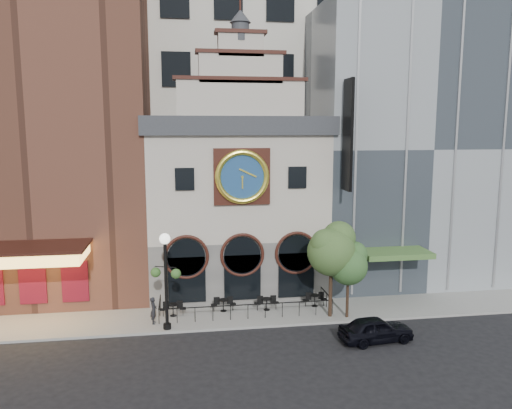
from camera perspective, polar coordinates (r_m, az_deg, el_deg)
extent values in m
plane|color=black|center=(29.95, -0.60, -14.04)|extent=(120.00, 120.00, 0.00)
cube|color=gray|center=(32.23, -1.24, -12.22)|extent=(44.00, 5.00, 0.15)
cube|color=#605E5B|center=(36.79, -2.36, -6.16)|extent=(12.00, 8.00, 4.00)
cube|color=#B8B1A2|center=(35.78, -2.41, 2.39)|extent=(12.00, 8.00, 7.00)
cube|color=#2D3035|center=(35.56, -2.45, 8.97)|extent=(12.60, 8.60, 1.20)
cube|color=#351610|center=(31.66, -1.62, 3.21)|extent=(3.60, 0.25, 3.60)
cylinder|color=navy|center=(31.52, -1.59, 3.18)|extent=(3.10, 0.12, 3.10)
torus|color=yellow|center=(31.44, -1.57, 3.17)|extent=(3.46, 0.36, 3.46)
cylinder|color=#2D3035|center=(32.52, -1.80, 19.10)|extent=(1.10, 1.10, 1.10)
cone|color=#2D3035|center=(32.71, -1.81, 20.73)|extent=(1.30, 1.30, 0.80)
cube|color=brown|center=(38.48, -22.73, 9.63)|extent=(14.00, 12.00, 25.00)
cube|color=#FFBF59|center=(31.87, -25.18, -5.25)|extent=(7.00, 3.40, 0.70)
cube|color=#351610|center=(31.77, -25.23, -4.46)|extent=(7.40, 3.80, 0.15)
cube|color=maroon|center=(33.96, -24.15, -8.21)|extent=(5.60, 0.15, 2.60)
cube|color=gray|center=(41.00, 15.73, 6.38)|extent=(14.00, 12.00, 20.00)
cube|color=#4E7C38|center=(34.16, 15.63, -5.40)|extent=(4.50, 2.40, 0.35)
cube|color=black|center=(32.10, 10.45, 7.79)|extent=(0.18, 1.60, 7.00)
cube|color=beige|center=(48.25, -4.14, 18.73)|extent=(20.00, 16.00, 40.00)
cylinder|color=black|center=(31.60, -9.48, -11.20)|extent=(0.68, 0.68, 0.03)
cylinder|color=black|center=(31.72, -9.46, -11.83)|extent=(0.06, 0.06, 0.72)
cylinder|color=black|center=(32.02, -3.75, -10.82)|extent=(0.68, 0.68, 0.03)
cylinder|color=black|center=(32.14, -3.75, -11.44)|extent=(0.06, 0.06, 0.72)
cylinder|color=black|center=(32.14, 1.23, -10.72)|extent=(0.68, 0.68, 0.03)
cylinder|color=black|center=(32.27, 1.23, -11.34)|extent=(0.06, 0.06, 0.72)
cylinder|color=black|center=(33.00, 6.74, -10.26)|extent=(0.68, 0.68, 0.03)
cylinder|color=black|center=(33.13, 6.73, -10.87)|extent=(0.06, 0.06, 0.72)
imported|color=black|center=(28.86, 13.55, -13.70)|extent=(4.26, 2.11, 1.40)
imported|color=black|center=(30.66, -11.64, -11.77)|extent=(0.40, 0.59, 1.60)
cylinder|color=black|center=(29.16, -10.24, -9.17)|extent=(0.18, 0.18, 5.11)
cylinder|color=black|center=(29.98, -10.11, -13.54)|extent=(0.45, 0.45, 0.31)
sphere|color=white|center=(28.44, -10.39, -3.87)|extent=(0.61, 0.61, 0.61)
sphere|color=#2F5220|center=(29.17, -11.40, -7.62)|extent=(0.57, 0.57, 0.57)
sphere|color=#2F5220|center=(28.71, -9.14, -7.82)|extent=(0.57, 0.57, 0.57)
cylinder|color=#382619|center=(31.37, 10.41, -10.38)|extent=(0.18, 0.18, 2.50)
sphere|color=#2D5723|center=(30.79, 10.51, -6.92)|extent=(2.32, 2.32, 2.32)
sphere|color=#2D5723|center=(31.02, 11.16, -5.63)|extent=(1.61, 1.61, 1.61)
sphere|color=#2D5723|center=(30.39, 10.00, -6.24)|extent=(1.43, 1.43, 1.43)
cylinder|color=#382619|center=(31.23, 8.51, -9.79)|extent=(0.23, 0.23, 3.15)
sphere|color=#395B24|center=(30.54, 8.61, -5.38)|extent=(2.93, 2.93, 2.93)
sphere|color=#395B24|center=(30.84, 9.46, -3.75)|extent=(2.03, 2.03, 2.03)
sphere|color=#395B24|center=(30.07, 7.94, -4.48)|extent=(1.80, 1.80, 1.80)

